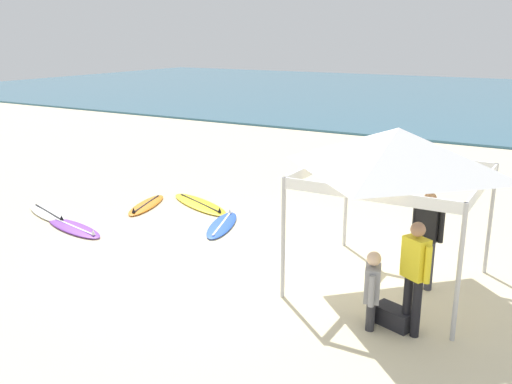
% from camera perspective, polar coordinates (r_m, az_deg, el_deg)
% --- Properties ---
extents(ground_plane, '(80.00, 80.00, 0.00)m').
position_cam_1_polar(ground_plane, '(11.25, -2.63, -6.27)').
color(ground_plane, beige).
extents(sea, '(80.00, 36.00, 0.10)m').
position_cam_1_polar(sea, '(41.46, 22.55, 8.78)').
color(sea, '#386B84').
rests_on(sea, ground).
extents(canopy_tent, '(2.86, 2.86, 2.75)m').
position_cam_1_polar(canopy_tent, '(9.49, 14.13, 4.17)').
color(canopy_tent, '#B7B7BC').
rests_on(canopy_tent, ground).
extents(surfboard_orange, '(1.01, 1.89, 0.19)m').
position_cam_1_polar(surfboard_orange, '(14.50, -11.05, -1.30)').
color(surfboard_orange, orange).
rests_on(surfboard_orange, ground).
extents(surfboard_purple, '(2.05, 0.95, 0.19)m').
position_cam_1_polar(surfboard_purple, '(13.23, -17.97, -3.47)').
color(surfboard_purple, purple).
rests_on(surfboard_purple, ground).
extents(surfboard_yellow, '(2.39, 1.53, 0.19)m').
position_cam_1_polar(surfboard_yellow, '(14.38, -5.71, -1.23)').
color(surfboard_yellow, yellow).
rests_on(surfboard_yellow, ground).
extents(surfboard_blue, '(1.12, 1.96, 0.19)m').
position_cam_1_polar(surfboard_blue, '(12.81, -3.45, -3.32)').
color(surfboard_blue, blue).
rests_on(surfboard_blue, ground).
extents(surfboard_white, '(2.00, 1.11, 0.19)m').
position_cam_1_polar(surfboard_white, '(14.46, -20.26, -2.05)').
color(surfboard_white, white).
rests_on(surfboard_white, ground).
extents(person_black, '(0.54, 0.28, 1.71)m').
position_cam_1_polar(person_black, '(9.85, 16.95, -4.07)').
color(person_black, '#383842').
rests_on(person_black, ground).
extents(person_yellow, '(0.49, 0.37, 1.71)m').
position_cam_1_polar(person_yellow, '(8.32, 15.78, -7.67)').
color(person_yellow, black).
rests_on(person_yellow, ground).
extents(person_grey, '(0.31, 0.53, 1.20)m').
position_cam_1_polar(person_grey, '(8.49, 11.70, -9.37)').
color(person_grey, '#2D2D33').
rests_on(person_grey, ground).
extents(gear_bag_near_tent, '(0.67, 0.50, 0.28)m').
position_cam_1_polar(gear_bag_near_tent, '(8.84, 13.76, -12.16)').
color(gear_bag_near_tent, '#232328').
rests_on(gear_bag_near_tent, ground).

